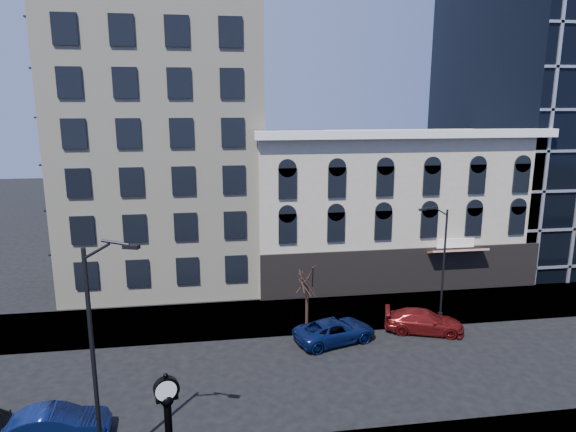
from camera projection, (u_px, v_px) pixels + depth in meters
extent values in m
plane|color=black|center=(262.00, 380.00, 27.28)|extent=(160.00, 160.00, 0.00)
cube|color=gray|center=(250.00, 318.00, 34.98)|extent=(160.00, 6.00, 0.12)
cube|color=beige|center=(160.00, 43.00, 40.60)|extent=(15.00, 15.00, 38.00)
cube|color=#BFB59E|center=(384.00, 205.00, 43.16)|extent=(22.00, 10.00, 12.00)
cube|color=white|center=(412.00, 134.00, 36.79)|extent=(22.60, 0.80, 0.60)
cube|color=black|center=(404.00, 271.00, 39.20)|extent=(22.00, 0.30, 3.60)
cube|color=maroon|center=(458.00, 251.00, 38.90)|extent=(4.50, 1.18, 0.55)
cube|color=black|center=(571.00, 107.00, 49.15)|extent=(20.00, 20.00, 28.00)
sphere|color=black|center=(167.00, 400.00, 19.34)|extent=(0.51, 0.51, 0.51)
cube|color=black|center=(167.00, 398.00, 19.32)|extent=(0.85, 0.44, 0.23)
cylinder|color=black|center=(166.00, 389.00, 19.24)|extent=(1.00, 0.57, 0.96)
cylinder|color=white|center=(166.00, 391.00, 19.08)|extent=(0.78, 0.26, 0.81)
cylinder|color=white|center=(167.00, 387.00, 19.39)|extent=(0.78, 0.26, 0.81)
sphere|color=black|center=(166.00, 376.00, 19.12)|extent=(0.18, 0.18, 0.18)
cylinder|color=black|center=(94.00, 365.00, 19.44)|extent=(0.17, 0.17, 9.21)
cube|color=black|center=(135.00, 247.00, 18.00)|extent=(0.63, 0.43, 0.15)
cylinder|color=black|center=(444.00, 265.00, 34.08)|extent=(0.14, 0.14, 7.51)
cylinder|color=black|center=(440.00, 315.00, 34.86)|extent=(0.31, 0.31, 0.35)
cube|color=black|center=(426.00, 209.00, 32.70)|extent=(0.51, 0.28, 0.12)
cylinder|color=#332019|center=(307.00, 304.00, 33.59)|extent=(0.21, 0.21, 2.76)
imported|color=#0C194C|center=(56.00, 425.00, 22.28)|extent=(4.60, 1.86, 1.48)
imported|color=#0C194C|center=(335.00, 331.00, 31.51)|extent=(5.56, 3.70, 1.42)
imported|color=maroon|center=(424.00, 321.00, 32.84)|extent=(5.35, 3.48, 1.44)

